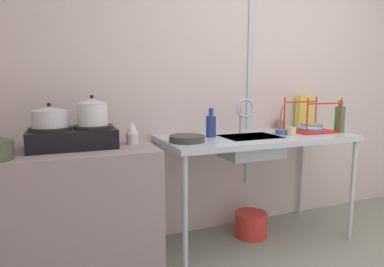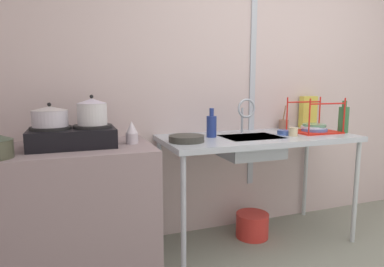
# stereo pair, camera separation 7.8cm
# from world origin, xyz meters

# --- Properties ---
(wall_back) EXTENTS (5.32, 0.10, 2.47)m
(wall_back) POSITION_xyz_m (0.00, 1.75, 1.23)
(wall_back) COLOR beige
(wall_back) RESTS_ON ground
(wall_metal_strip) EXTENTS (0.05, 0.01, 1.97)m
(wall_metal_strip) POSITION_xyz_m (-0.12, 1.69, 1.36)
(wall_metal_strip) COLOR #B0BBC6
(counter_concrete) EXTENTS (1.05, 0.68, 0.86)m
(counter_concrete) POSITION_xyz_m (-1.64, 1.36, 0.43)
(counter_concrete) COLOR gray
(counter_concrete) RESTS_ON ground
(counter_sink) EXTENTS (1.52, 0.68, 0.86)m
(counter_sink) POSITION_xyz_m (-0.25, 1.36, 0.80)
(counter_sink) COLOR #B0BBC6
(counter_sink) RESTS_ON ground
(stove) EXTENTS (0.52, 0.33, 0.14)m
(stove) POSITION_xyz_m (-1.61, 1.36, 0.93)
(stove) COLOR black
(stove) RESTS_ON counter_concrete
(pot_on_left_burner) EXTENTS (0.22, 0.22, 0.15)m
(pot_on_left_burner) POSITION_xyz_m (-1.74, 1.36, 1.06)
(pot_on_left_burner) COLOR silver
(pot_on_left_burner) RESTS_ON stove
(pot_on_right_burner) EXTENTS (0.19, 0.19, 0.19)m
(pot_on_right_burner) POSITION_xyz_m (-1.49, 1.36, 1.08)
(pot_on_right_burner) COLOR silver
(pot_on_right_burner) RESTS_ON stove
(percolator) EXTENTS (0.08, 0.08, 0.15)m
(percolator) POSITION_xyz_m (-1.24, 1.36, 0.94)
(percolator) COLOR silver
(percolator) RESTS_ON counter_concrete
(sink_basin) EXTENTS (0.44, 0.33, 0.16)m
(sink_basin) POSITION_xyz_m (-0.33, 1.34, 0.78)
(sink_basin) COLOR #B0BBC6
(sink_basin) RESTS_ON counter_sink
(faucet) EXTENTS (0.16, 0.09, 0.29)m
(faucet) POSITION_xyz_m (-0.31, 1.48, 1.05)
(faucet) COLOR #B0BBC6
(faucet) RESTS_ON counter_sink
(frying_pan) EXTENTS (0.25, 0.25, 0.04)m
(frying_pan) POSITION_xyz_m (-0.87, 1.29, 0.88)
(frying_pan) COLOR #373630
(frying_pan) RESTS_ON counter_sink
(dish_rack) EXTENTS (0.36, 0.30, 0.29)m
(dish_rack) POSITION_xyz_m (0.28, 1.36, 0.90)
(dish_rack) COLOR red
(dish_rack) RESTS_ON counter_sink
(cup_by_rack) EXTENTS (0.07, 0.07, 0.07)m
(cup_by_rack) POSITION_xyz_m (-0.01, 1.25, 0.90)
(cup_by_rack) COLOR beige
(cup_by_rack) RESTS_ON counter_sink
(small_bowl_on_drainboard) EXTENTS (0.11, 0.11, 0.04)m
(small_bowl_on_drainboard) POSITION_xyz_m (-0.04, 1.34, 0.88)
(small_bowl_on_drainboard) COLOR #4260B3
(small_bowl_on_drainboard) RESTS_ON counter_sink
(bottle_by_sink) EXTENTS (0.08, 0.08, 0.22)m
(bottle_by_sink) POSITION_xyz_m (-0.63, 1.43, 0.95)
(bottle_by_sink) COLOR navy
(bottle_by_sink) RESTS_ON counter_sink
(bottle_by_rack) EXTENTS (0.08, 0.08, 0.26)m
(bottle_by_rack) POSITION_xyz_m (0.49, 1.26, 0.97)
(bottle_by_rack) COLOR #336B3C
(bottle_by_rack) RESTS_ON counter_sink
(cereal_box) EXTENTS (0.16, 0.07, 0.29)m
(cereal_box) POSITION_xyz_m (0.45, 1.65, 1.01)
(cereal_box) COLOR #D6CB49
(cereal_box) RESTS_ON counter_sink
(utensil_jar) EXTENTS (0.08, 0.08, 0.21)m
(utensil_jar) POSITION_xyz_m (0.18, 1.64, 0.91)
(utensil_jar) COLOR #8D6853
(utensil_jar) RESTS_ON counter_sink
(bucket_on_floor) EXTENTS (0.27, 0.27, 0.20)m
(bucket_on_floor) POSITION_xyz_m (-0.25, 1.42, 0.10)
(bucket_on_floor) COLOR red
(bucket_on_floor) RESTS_ON ground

